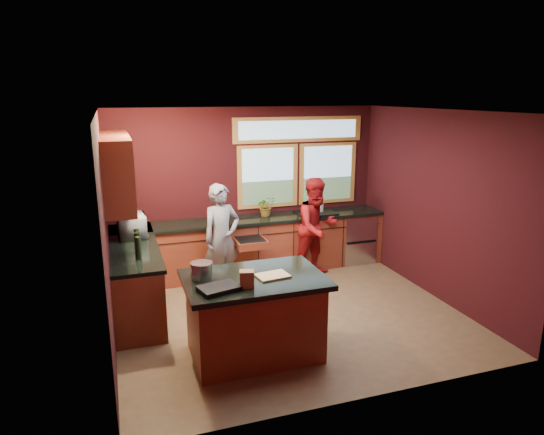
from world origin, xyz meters
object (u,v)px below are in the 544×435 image
person_grey (222,238)px  cutting_board (273,276)px  person_red (317,227)px  island (254,316)px  stock_pot (202,270)px

person_grey → cutting_board: 2.03m
person_grey → person_red: size_ratio=1.01×
island → person_red: bearing=51.5°
person_red → cutting_board: size_ratio=4.62×
person_grey → stock_pot: size_ratio=6.81×
person_red → island: bearing=-142.7°
person_red → cutting_board: bearing=-138.6°
person_grey → stock_pot: person_grey is taller
person_grey → island: bearing=-108.6°
cutting_board → island: bearing=166.0°
person_grey → cutting_board: bearing=-102.9°
person_grey → stock_pot: (-0.63, -1.82, 0.22)m
island → person_grey: 2.00m
stock_pot → person_grey: bearing=71.0°
cutting_board → stock_pot: size_ratio=1.46×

